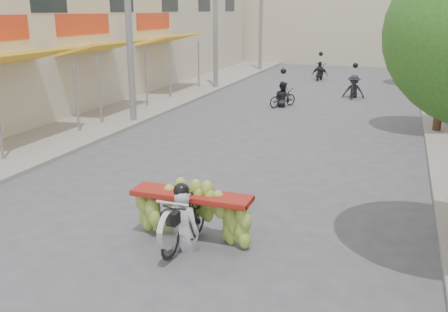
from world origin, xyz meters
The scene contains 11 objects.
sidewalk_left centered at (-7.00, 15.00, 0.06)m, with size 4.00×60.00×0.12m, color gray.
shophouse_row_left centered at (-11.98, 13.98, 3.00)m, with size 9.77×40.00×6.00m.
far_building centered at (0.00, 38.00, 3.50)m, with size 20.00×6.00×7.00m, color #C2B599.
utility_pole_mid centered at (-5.40, 12.00, 4.03)m, with size 0.60×0.24×8.00m.
utility_pole_far centered at (-5.40, 21.00, 4.03)m, with size 0.60×0.24×8.00m.
utility_pole_back centered at (-5.40, 30.00, 4.03)m, with size 0.60×0.24×8.00m.
street_tree_far centered at (5.40, 26.00, 3.78)m, with size 3.40×3.40×5.25m.
banana_motorbike centered at (0.63, 3.25, 0.71)m, with size 2.26×1.82×2.12m.
bg_motorbike_a centered at (-0.80, 17.12, 0.78)m, with size 1.21×1.52×1.95m.
bg_motorbike_b centered at (1.95, 20.55, 0.83)m, with size 1.06×1.87×1.95m.
bg_motorbike_c centered at (-0.64, 26.55, 0.78)m, with size 0.98×1.72×1.95m.
Camera 1 is at (4.04, -4.41, 4.15)m, focal length 40.00 mm.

